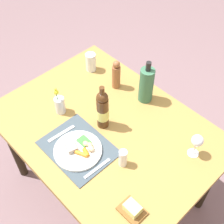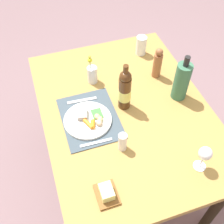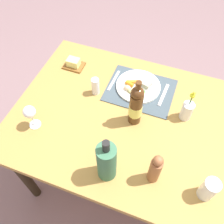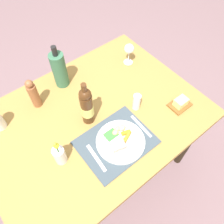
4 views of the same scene
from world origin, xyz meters
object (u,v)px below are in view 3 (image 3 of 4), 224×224
object	(u,v)px
dinner_plate	(138,86)
knife	(114,80)
wine_bottle	(136,106)
salt_shaker	(95,86)
dining_table	(128,127)
water_tumbler	(208,190)
butter_dish	(74,64)
pepper_mill	(155,169)
flower_vase	(187,110)
cooler_bottle	(106,162)
wine_glass	(30,113)
fork	(164,95)

from	to	relation	value
dinner_plate	knife	size ratio (longest dim) A/B	1.55
wine_bottle	salt_shaker	size ratio (longest dim) A/B	2.73
dining_table	water_tumbler	xyz separation A→B (m)	(-0.46, 0.28, 0.15)
wine_bottle	dinner_plate	bearing A→B (deg)	-78.12
wine_bottle	butter_dish	size ratio (longest dim) A/B	2.39
pepper_mill	flower_vase	bearing A→B (deg)	-100.74
water_tumbler	wine_bottle	bearing A→B (deg)	-32.97
wine_bottle	cooler_bottle	xyz separation A→B (m)	(0.03, 0.34, -0.01)
dinner_plate	wine_glass	xyz separation A→B (m)	(0.45, 0.45, 0.10)
knife	water_tumbler	xyz separation A→B (m)	(-0.64, 0.51, 0.05)
salt_shaker	cooler_bottle	size ratio (longest dim) A/B	0.37
wine_bottle	pepper_mill	bearing A→B (deg)	122.64
wine_bottle	wine_glass	distance (m)	0.55
fork	knife	bearing A→B (deg)	3.26
pepper_mill	fork	bearing A→B (deg)	-82.24
pepper_mill	dining_table	bearing A→B (deg)	-53.51
butter_dish	water_tumbler	bearing A→B (deg)	149.42
knife	flower_vase	size ratio (longest dim) A/B	0.84
dining_table	dinner_plate	size ratio (longest dim) A/B	4.85
dining_table	water_tumbler	bearing A→B (deg)	148.57
flower_vase	wine_glass	bearing A→B (deg)	24.13
wine_bottle	salt_shaker	xyz separation A→B (m)	(0.28, -0.11, -0.08)
flower_vase	water_tumbler	world-z (taller)	flower_vase
dinner_plate	butter_dish	xyz separation A→B (m)	(0.45, -0.04, 0.01)
fork	wine_glass	bearing A→B (deg)	40.28
dinner_plate	pepper_mill	xyz separation A→B (m)	(-0.23, 0.52, 0.08)
wine_bottle	water_tumbler	distance (m)	0.52
dinner_plate	wine_bottle	xyz separation A→B (m)	(-0.05, 0.23, 0.11)
flower_vase	butter_dish	xyz separation A→B (m)	(0.76, -0.15, -0.04)
wine_bottle	pepper_mill	world-z (taller)	wine_bottle
wine_bottle	flower_vase	xyz separation A→B (m)	(-0.26, -0.12, -0.07)
flower_vase	butter_dish	world-z (taller)	flower_vase
knife	butter_dish	size ratio (longest dim) A/B	1.35
salt_shaker	dining_table	bearing A→B (deg)	155.94
fork	salt_shaker	size ratio (longest dim) A/B	1.57
dining_table	wine_glass	xyz separation A→B (m)	(0.47, 0.22, 0.20)
fork	wine_glass	xyz separation A→B (m)	(0.61, 0.45, 0.11)
fork	dinner_plate	bearing A→B (deg)	2.77
water_tumbler	butter_dish	distance (m)	1.08
butter_dish	wine_glass	distance (m)	0.50
salt_shaker	cooler_bottle	world-z (taller)	cooler_bottle
dinner_plate	water_tumbler	world-z (taller)	water_tumbler
wine_bottle	water_tumbler	size ratio (longest dim) A/B	2.32
flower_vase	cooler_bottle	world-z (taller)	cooler_bottle
pepper_mill	salt_shaker	bearing A→B (deg)	-40.88
dinner_plate	pepper_mill	distance (m)	0.58
dining_table	cooler_bottle	distance (m)	0.40
fork	salt_shaker	distance (m)	0.41
dinner_plate	salt_shaker	world-z (taller)	salt_shaker
water_tumbler	wine_glass	xyz separation A→B (m)	(0.93, -0.06, 0.06)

